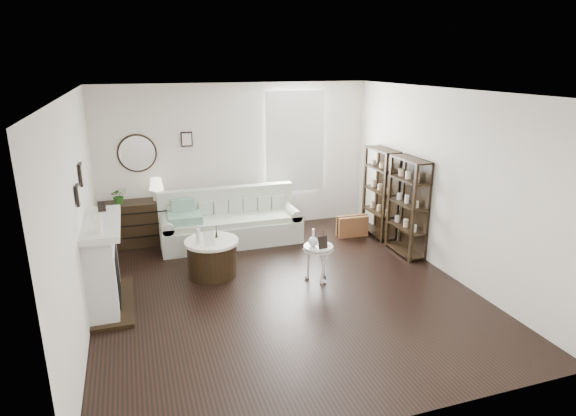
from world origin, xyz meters
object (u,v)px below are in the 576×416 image
object	(u,v)px
dresser	(139,223)
drum_table	(212,257)
sofa	(230,225)
pedestal_table	(318,249)

from	to	relation	value
dresser	drum_table	world-z (taller)	dresser
drum_table	sofa	bearing A→B (deg)	67.24
sofa	dresser	distance (m)	1.56
sofa	dresser	xyz separation A→B (m)	(-1.51, 0.40, 0.07)
drum_table	pedestal_table	distance (m)	1.58
drum_table	pedestal_table	world-z (taller)	drum_table
sofa	dresser	bearing A→B (deg)	165.33
drum_table	pedestal_table	xyz separation A→B (m)	(1.43, -0.64, 0.20)
sofa	dresser	world-z (taller)	sofa
dresser	drum_table	distance (m)	1.94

